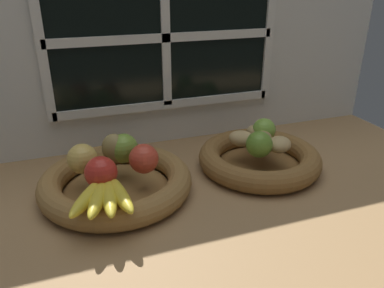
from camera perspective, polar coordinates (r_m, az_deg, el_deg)
The scene contains 17 objects.
ground_plane at distance 93.07cm, azimuth 1.20°, elevation -6.97°, with size 140.00×90.00×3.00cm, color #9E774C.
back_wall at distance 109.57cm, azimuth -4.29°, elevation 14.28°, with size 140.00×4.60×55.00cm.
fruit_bowl_left at distance 89.90cm, azimuth -11.38°, elevation -5.68°, with size 35.26×35.26×5.57cm.
fruit_bowl_right at distance 100.65cm, azimuth 10.11°, elevation -2.16°, with size 31.88×31.88×5.57cm.
apple_green_back at distance 90.93cm, azimuth -10.32°, elevation -0.63°, with size 7.03×7.03×7.03cm, color #7AA338.
apple_red_front at distance 81.14cm, azimuth -13.59°, elevation -4.20°, with size 6.90×6.90×6.90cm, color red.
apple_red_right at distance 85.46cm, azimuth -7.29°, elevation -2.21°, with size 6.75×6.75×6.75cm, color #CC422D.
apple_golden_left at distance 88.21cm, azimuth -16.24°, elevation -2.14°, with size 6.81×6.81×6.81cm, color #DBB756.
pear_brown at distance 91.01cm, azimuth -11.63°, elevation -0.66°, with size 6.27×5.50×7.20cm, color olive.
banana_bunch_front at distance 77.31cm, azimuth -13.07°, elevation -7.35°, with size 13.53×17.23×2.96cm.
potato_large at distance 98.49cm, azimuth 10.33°, elevation 0.54°, with size 8.37×5.25×4.42cm, color #A38451.
potato_small at distance 97.59cm, azimuth 13.04°, elevation -0.08°, with size 6.59×5.79×4.00cm, color tan.
potato_back at distance 103.26cm, azimuth 10.11°, elevation 1.64°, with size 7.62×5.22×4.24cm, color tan.
potato_oblong at distance 99.24cm, azimuth 7.55°, elevation 0.81°, with size 7.03×5.28×4.08cm, color tan.
lime_near at distance 93.51cm, azimuth 10.12°, elevation -0.06°, with size 6.55×6.55×6.55cm, color olive.
lime_far at distance 102.96cm, azimuth 10.82°, elevation 2.11°, with size 6.24×6.24×6.24cm, color #7AAD3D.
chili_pepper at distance 100.29cm, azimuth 11.51°, elevation 0.24°, with size 2.37×2.37×11.57cm, color red.
Camera 1 is at (-28.22, -74.41, 46.77)cm, focal length 35.29 mm.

